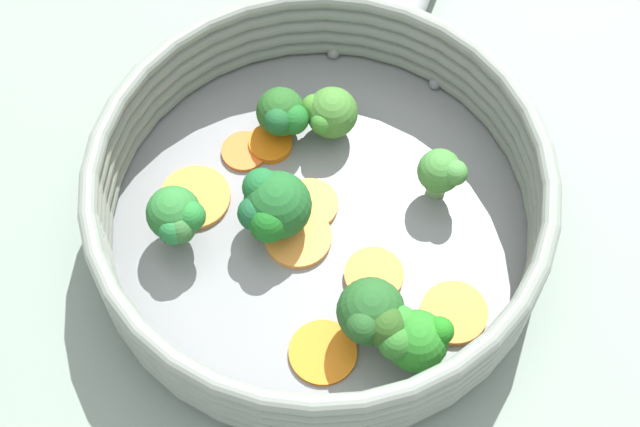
{
  "coord_description": "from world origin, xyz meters",
  "views": [
    {
      "loc": [
        0.32,
        0.07,
        0.64
      ],
      "look_at": [
        0.0,
        0.0,
        0.03
      ],
      "focal_mm": 60.0,
      "sensor_mm": 36.0,
      "label": 1
    }
  ],
  "objects_px": {
    "broccoli_floret_4": "(283,114)",
    "broccoli_floret_6": "(443,172)",
    "carrot_slice_5": "(454,313)",
    "broccoli_floret_0": "(176,218)",
    "carrot_slice_3": "(310,204)",
    "carrot_slice_7": "(374,275)",
    "broccoli_floret_2": "(413,339)",
    "carrot_slice_4": "(270,144)",
    "broccoli_floret_5": "(329,113)",
    "broccoli_floret_1": "(373,316)",
    "carrot_slice_6": "(244,151)",
    "skillet": "(320,228)",
    "broccoli_floret_3": "(273,206)",
    "carrot_slice_2": "(323,353)",
    "carrot_slice_0": "(298,237)",
    "carrot_slice_1": "(197,192)"
  },
  "relations": [
    {
      "from": "carrot_slice_6",
      "to": "broccoli_floret_6",
      "type": "relative_size",
      "value": 0.74
    },
    {
      "from": "carrot_slice_5",
      "to": "broccoli_floret_0",
      "type": "distance_m",
      "value": 0.19
    },
    {
      "from": "broccoli_floret_3",
      "to": "broccoli_floret_4",
      "type": "height_order",
      "value": "broccoli_floret_3"
    },
    {
      "from": "carrot_slice_3",
      "to": "broccoli_floret_6",
      "type": "height_order",
      "value": "broccoli_floret_6"
    },
    {
      "from": "broccoli_floret_1",
      "to": "broccoli_floret_4",
      "type": "distance_m",
      "value": 0.16
    },
    {
      "from": "carrot_slice_1",
      "to": "carrot_slice_7",
      "type": "bearing_deg",
      "value": 75.31
    },
    {
      "from": "carrot_slice_5",
      "to": "broccoli_floret_2",
      "type": "distance_m",
      "value": 0.05
    },
    {
      "from": "carrot_slice_0",
      "to": "carrot_slice_5",
      "type": "relative_size",
      "value": 1.03
    },
    {
      "from": "carrot_slice_2",
      "to": "broccoli_floret_5",
      "type": "relative_size",
      "value": 1.06
    },
    {
      "from": "carrot_slice_4",
      "to": "broccoli_floret_5",
      "type": "height_order",
      "value": "broccoli_floret_5"
    },
    {
      "from": "carrot_slice_2",
      "to": "broccoli_floret_3",
      "type": "xyz_separation_m",
      "value": [
        -0.08,
        -0.05,
        0.03
      ]
    },
    {
      "from": "broccoli_floret_1",
      "to": "broccoli_floret_2",
      "type": "relative_size",
      "value": 1.13
    },
    {
      "from": "carrot_slice_5",
      "to": "carrot_slice_3",
      "type": "bearing_deg",
      "value": -117.71
    },
    {
      "from": "carrot_slice_7",
      "to": "broccoli_floret_6",
      "type": "height_order",
      "value": "broccoli_floret_6"
    },
    {
      "from": "broccoli_floret_5",
      "to": "skillet",
      "type": "bearing_deg",
      "value": 7.85
    },
    {
      "from": "carrot_slice_3",
      "to": "carrot_slice_7",
      "type": "xyz_separation_m",
      "value": [
        0.04,
        0.05,
        0.0
      ]
    },
    {
      "from": "skillet",
      "to": "broccoli_floret_1",
      "type": "xyz_separation_m",
      "value": [
        0.07,
        0.05,
        0.04
      ]
    },
    {
      "from": "carrot_slice_2",
      "to": "broccoli_floret_5",
      "type": "height_order",
      "value": "broccoli_floret_5"
    },
    {
      "from": "carrot_slice_7",
      "to": "carrot_slice_6",
      "type": "bearing_deg",
      "value": -124.31
    },
    {
      "from": "carrot_slice_2",
      "to": "carrot_slice_3",
      "type": "distance_m",
      "value": 0.11
    },
    {
      "from": "broccoli_floret_4",
      "to": "broccoli_floret_6",
      "type": "distance_m",
      "value": 0.12
    },
    {
      "from": "carrot_slice_2",
      "to": "broccoli_floret_2",
      "type": "relative_size",
      "value": 0.93
    },
    {
      "from": "broccoli_floret_1",
      "to": "broccoli_floret_3",
      "type": "height_order",
      "value": "broccoli_floret_1"
    },
    {
      "from": "carrot_slice_1",
      "to": "carrot_slice_3",
      "type": "bearing_deg",
      "value": 96.06
    },
    {
      "from": "broccoli_floret_2",
      "to": "broccoli_floret_4",
      "type": "xyz_separation_m",
      "value": [
        -0.14,
        -0.12,
        -0.01
      ]
    },
    {
      "from": "carrot_slice_6",
      "to": "broccoli_floret_1",
      "type": "relative_size",
      "value": 0.6
    },
    {
      "from": "carrot_slice_6",
      "to": "carrot_slice_7",
      "type": "distance_m",
      "value": 0.13
    },
    {
      "from": "broccoli_floret_0",
      "to": "broccoli_floret_2",
      "type": "xyz_separation_m",
      "value": [
        0.05,
        0.16,
        -0.0
      ]
    },
    {
      "from": "broccoli_floret_1",
      "to": "broccoli_floret_5",
      "type": "bearing_deg",
      "value": -157.62
    },
    {
      "from": "carrot_slice_6",
      "to": "broccoli_floret_6",
      "type": "distance_m",
      "value": 0.14
    },
    {
      "from": "skillet",
      "to": "carrot_slice_0",
      "type": "distance_m",
      "value": 0.02
    },
    {
      "from": "carrot_slice_3",
      "to": "carrot_slice_6",
      "type": "xyz_separation_m",
      "value": [
        -0.03,
        -0.05,
        -0.0
      ]
    },
    {
      "from": "broccoli_floret_3",
      "to": "broccoli_floret_6",
      "type": "distance_m",
      "value": 0.11
    },
    {
      "from": "carrot_slice_3",
      "to": "carrot_slice_4",
      "type": "xyz_separation_m",
      "value": [
        -0.04,
        -0.04,
        0.0
      ]
    },
    {
      "from": "carrot_slice_7",
      "to": "broccoli_floret_3",
      "type": "xyz_separation_m",
      "value": [
        -0.02,
        -0.07,
        0.03
      ]
    },
    {
      "from": "carrot_slice_0",
      "to": "broccoli_floret_1",
      "type": "xyz_separation_m",
      "value": [
        0.06,
        0.06,
        0.03
      ]
    },
    {
      "from": "carrot_slice_2",
      "to": "skillet",
      "type": "bearing_deg",
      "value": -166.01
    },
    {
      "from": "carrot_slice_2",
      "to": "carrot_slice_4",
      "type": "distance_m",
      "value": 0.16
    },
    {
      "from": "carrot_slice_2",
      "to": "broccoli_floret_1",
      "type": "distance_m",
      "value": 0.04
    },
    {
      "from": "broccoli_floret_6",
      "to": "broccoli_floret_3",
      "type": "bearing_deg",
      "value": -64.4
    },
    {
      "from": "carrot_slice_3",
      "to": "broccoli_floret_2",
      "type": "relative_size",
      "value": 0.83
    },
    {
      "from": "skillet",
      "to": "broccoli_floret_4",
      "type": "relative_size",
      "value": 7.27
    },
    {
      "from": "broccoli_floret_2",
      "to": "broccoli_floret_4",
      "type": "relative_size",
      "value": 1.17
    },
    {
      "from": "broccoli_floret_4",
      "to": "broccoli_floret_6",
      "type": "height_order",
      "value": "broccoli_floret_6"
    },
    {
      "from": "carrot_slice_1",
      "to": "broccoli_floret_5",
      "type": "bearing_deg",
      "value": 132.01
    },
    {
      "from": "carrot_slice_5",
      "to": "broccoli_floret_4",
      "type": "bearing_deg",
      "value": -128.17
    },
    {
      "from": "carrot_slice_2",
      "to": "carrot_slice_4",
      "type": "height_order",
      "value": "carrot_slice_4"
    },
    {
      "from": "broccoli_floret_1",
      "to": "broccoli_floret_2",
      "type": "distance_m",
      "value": 0.03
    },
    {
      "from": "skillet",
      "to": "broccoli_floret_0",
      "type": "xyz_separation_m",
      "value": [
        0.03,
        -0.09,
        0.04
      ]
    },
    {
      "from": "broccoli_floret_4",
      "to": "broccoli_floret_5",
      "type": "bearing_deg",
      "value": 105.01
    }
  ]
}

